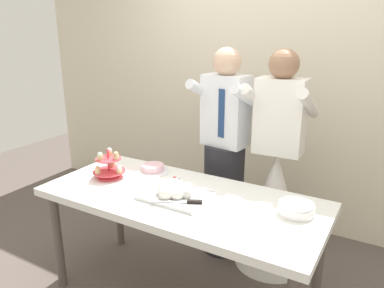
# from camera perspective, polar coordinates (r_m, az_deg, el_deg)

# --- Properties ---
(rear_wall) EXTENTS (5.20, 0.10, 2.90)m
(rear_wall) POSITION_cam_1_polar(r_m,az_deg,el_deg) (3.48, 11.10, 11.42)
(rear_wall) COLOR beige
(rear_wall) RESTS_ON ground_plane
(dessert_table) EXTENTS (1.80, 0.80, 0.78)m
(dessert_table) POSITION_cam_1_polar(r_m,az_deg,el_deg) (2.41, -1.71, -9.45)
(dessert_table) COLOR white
(dessert_table) RESTS_ON ground_plane
(cupcake_stand) EXTENTS (0.23, 0.23, 0.21)m
(cupcake_stand) POSITION_cam_1_polar(r_m,az_deg,el_deg) (2.70, -12.52, -3.39)
(cupcake_stand) COLOR #D83F4C
(cupcake_stand) RESTS_ON dessert_table
(main_cake_tray) EXTENTS (0.42, 0.33, 0.12)m
(main_cake_tray) POSITION_cam_1_polar(r_m,az_deg,el_deg) (2.34, -2.64, -7.27)
(main_cake_tray) COLOR silver
(main_cake_tray) RESTS_ON dessert_table
(plate_stack) EXTENTS (0.20, 0.21, 0.07)m
(plate_stack) POSITION_cam_1_polar(r_m,az_deg,el_deg) (2.22, 15.66, -9.52)
(plate_stack) COLOR white
(plate_stack) RESTS_ON dessert_table
(round_cake) EXTENTS (0.24, 0.24, 0.06)m
(round_cake) POSITION_cam_1_polar(r_m,az_deg,el_deg) (2.76, -5.98, -3.77)
(round_cake) COLOR white
(round_cake) RESTS_ON dessert_table
(person_groom) EXTENTS (0.52, 0.55, 1.66)m
(person_groom) POSITION_cam_1_polar(r_m,az_deg,el_deg) (2.97, 4.97, -3.31)
(person_groom) COLOR #232328
(person_groom) RESTS_ON ground_plane
(person_bride) EXTENTS (0.56, 0.56, 1.66)m
(person_bride) POSITION_cam_1_polar(r_m,az_deg,el_deg) (2.91, 12.52, -7.62)
(person_bride) COLOR white
(person_bride) RESTS_ON ground_plane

